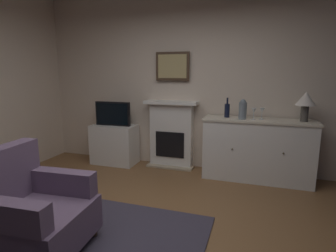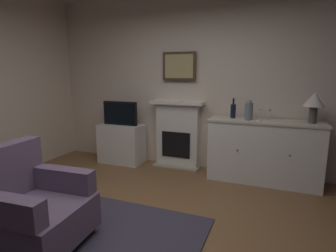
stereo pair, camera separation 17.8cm
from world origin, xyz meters
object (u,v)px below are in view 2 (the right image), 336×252
at_px(framed_picture, 179,66).
at_px(table_lamp, 314,102).
at_px(wine_bottle, 233,111).
at_px(vase_decorative, 249,110).
at_px(tv_set, 120,113).
at_px(wine_glass_center, 269,112).
at_px(tv_cabinet, 122,143).
at_px(fireplace_unit, 178,134).
at_px(sideboard_cabinet, 263,151).
at_px(armchair, 31,207).
at_px(wine_glass_left, 260,112).

xyz_separation_m(framed_picture, table_lamp, (1.93, -0.22, -0.47)).
xyz_separation_m(wine_bottle, vase_decorative, (0.23, -0.09, 0.03)).
bearing_deg(tv_set, wine_glass_center, 0.31).
relative_size(tv_cabinet, tv_set, 1.21).
bearing_deg(framed_picture, fireplace_unit, -90.00).
bearing_deg(wine_bottle, vase_decorative, -21.61).
distance_m(fireplace_unit, sideboard_cabinet, 1.37).
relative_size(fireplace_unit, armchair, 1.20).
bearing_deg(wine_glass_center, armchair, -128.35).
bearing_deg(table_lamp, tv_set, -179.84).
distance_m(wine_bottle, tv_cabinet, 1.99).
distance_m(fireplace_unit, tv_set, 1.04).
bearing_deg(wine_glass_center, table_lamp, -0.48).
bearing_deg(tv_cabinet, wine_glass_left, -1.88).
xyz_separation_m(wine_glass_left, tv_set, (-2.26, 0.05, -0.15)).
bearing_deg(wine_bottle, framed_picture, 168.57).
distance_m(fireplace_unit, wine_glass_center, 1.48).
distance_m(table_lamp, tv_cabinet, 3.03).
xyz_separation_m(framed_picture, tv_set, (-0.98, -0.23, -0.78)).
height_order(wine_glass_center, armchair, wine_glass_center).
bearing_deg(sideboard_cabinet, vase_decorative, -167.58).
bearing_deg(tv_cabinet, wine_glass_center, -0.25).
height_order(fireplace_unit, wine_glass_left, fireplace_unit).
bearing_deg(tv_cabinet, framed_picture, 12.01).
bearing_deg(armchair, wine_glass_left, 52.58).
bearing_deg(wine_glass_left, tv_set, 178.71).
relative_size(wine_glass_center, tv_cabinet, 0.22).
xyz_separation_m(sideboard_cabinet, table_lamp, (0.57, 0.00, 0.73)).
xyz_separation_m(table_lamp, wine_glass_left, (-0.65, -0.06, -0.16)).
bearing_deg(framed_picture, armchair, -100.36).
height_order(framed_picture, tv_set, framed_picture).
xyz_separation_m(table_lamp, tv_cabinet, (-2.91, 0.02, -0.84)).
bearing_deg(vase_decorative, table_lamp, 3.57).
height_order(table_lamp, wine_glass_center, table_lamp).
bearing_deg(vase_decorative, sideboard_cabinet, 12.42).
distance_m(table_lamp, vase_decorative, 0.82).
bearing_deg(sideboard_cabinet, tv_set, -179.80).
relative_size(sideboard_cabinet, wine_glass_left, 9.35).
xyz_separation_m(sideboard_cabinet, tv_set, (-2.33, -0.01, 0.42)).
relative_size(wine_bottle, vase_decorative, 1.03).
bearing_deg(wine_glass_left, wine_glass_center, 30.05).
bearing_deg(fireplace_unit, table_lamp, -5.24).
bearing_deg(wine_glass_left, vase_decorative, 176.56).
relative_size(vase_decorative, tv_cabinet, 0.37).
bearing_deg(framed_picture, tv_cabinet, -167.99).
relative_size(fireplace_unit, vase_decorative, 3.91).
bearing_deg(tv_set, table_lamp, 0.16).
bearing_deg(wine_glass_left, sideboard_cabinet, 37.99).
xyz_separation_m(framed_picture, tv_cabinet, (-0.97, -0.21, -1.31)).
relative_size(wine_glass_left, armchair, 0.18).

